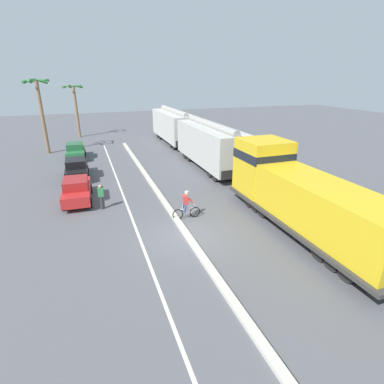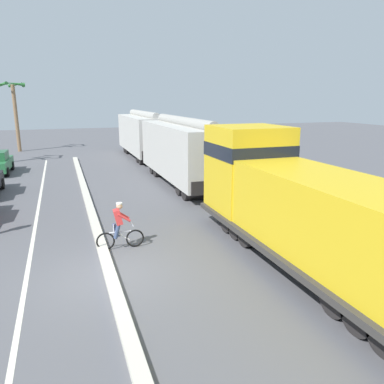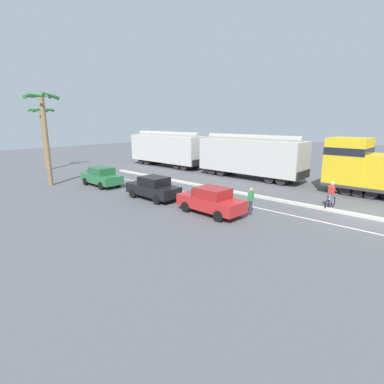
{
  "view_description": "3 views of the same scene",
  "coord_description": "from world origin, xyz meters",
  "px_view_note": "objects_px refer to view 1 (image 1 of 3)",
  "views": [
    {
      "loc": [
        -4.42,
        -13.16,
        7.91
      ],
      "look_at": [
        1.37,
        3.03,
        1.2
      ],
      "focal_mm": 28.0,
      "sensor_mm": 36.0,
      "label": 1
    },
    {
      "loc": [
        -1.09,
        -10.76,
        5.28
      ],
      "look_at": [
        3.63,
        2.7,
        1.69
      ],
      "focal_mm": 35.0,
      "sensor_mm": 36.0,
      "label": 2
    },
    {
      "loc": [
        -18.9,
        -3.84,
        5.49
      ],
      "look_at": [
        -4.67,
        9.1,
        0.86
      ],
      "focal_mm": 28.0,
      "sensor_mm": 36.0,
      "label": 3
    }
  ],
  "objects_px": {
    "parked_car_red": "(77,190)",
    "cyclist": "(186,206)",
    "locomotive": "(297,196)",
    "hopper_car_lead": "(210,145)",
    "palm_tree_far": "(75,99)",
    "parked_car_black": "(77,168)",
    "hopper_car_middle": "(174,126)",
    "parked_car_green": "(75,151)",
    "palm_tree_near": "(40,100)",
    "pedestrian_by_cars": "(101,197)"
  },
  "relations": [
    {
      "from": "parked_car_red",
      "to": "cyclist",
      "type": "height_order",
      "value": "cyclist"
    },
    {
      "from": "parked_car_red",
      "to": "locomotive",
      "type": "bearing_deg",
      "value": -34.22
    },
    {
      "from": "hopper_car_lead",
      "to": "palm_tree_far",
      "type": "bearing_deg",
      "value": 119.6
    },
    {
      "from": "hopper_car_lead",
      "to": "parked_car_black",
      "type": "height_order",
      "value": "hopper_car_lead"
    },
    {
      "from": "hopper_car_middle",
      "to": "parked_car_green",
      "type": "distance_m",
      "value": 12.39
    },
    {
      "from": "palm_tree_near",
      "to": "palm_tree_far",
      "type": "height_order",
      "value": "palm_tree_near"
    },
    {
      "from": "parked_car_red",
      "to": "parked_car_green",
      "type": "bearing_deg",
      "value": 90.73
    },
    {
      "from": "parked_car_green",
      "to": "cyclist",
      "type": "xyz_separation_m",
      "value": [
        6.17,
        -16.75,
        0.0
      ]
    },
    {
      "from": "parked_car_black",
      "to": "parked_car_red",
      "type": "bearing_deg",
      "value": -89.74
    },
    {
      "from": "palm_tree_near",
      "to": "hopper_car_middle",
      "type": "bearing_deg",
      "value": 2.63
    },
    {
      "from": "parked_car_red",
      "to": "pedestrian_by_cars",
      "type": "bearing_deg",
      "value": -52.05
    },
    {
      "from": "hopper_car_lead",
      "to": "parked_car_red",
      "type": "bearing_deg",
      "value": -159.14
    },
    {
      "from": "hopper_car_lead",
      "to": "pedestrian_by_cars",
      "type": "relative_size",
      "value": 6.54
    },
    {
      "from": "palm_tree_near",
      "to": "pedestrian_by_cars",
      "type": "distance_m",
      "value": 18.33
    },
    {
      "from": "locomotive",
      "to": "hopper_car_lead",
      "type": "relative_size",
      "value": 1.1
    },
    {
      "from": "parked_car_green",
      "to": "pedestrian_by_cars",
      "type": "xyz_separation_m",
      "value": [
        1.59,
        -13.67,
        0.03
      ]
    },
    {
      "from": "parked_car_black",
      "to": "palm_tree_far",
      "type": "distance_m",
      "value": 19.24
    },
    {
      "from": "palm_tree_near",
      "to": "palm_tree_far",
      "type": "distance_m",
      "value": 9.31
    },
    {
      "from": "locomotive",
      "to": "parked_car_red",
      "type": "bearing_deg",
      "value": 145.78
    },
    {
      "from": "locomotive",
      "to": "parked_car_black",
      "type": "bearing_deg",
      "value": 131.37
    },
    {
      "from": "hopper_car_middle",
      "to": "parked_car_green",
      "type": "xyz_separation_m",
      "value": [
        -11.6,
        -4.14,
        -1.26
      ]
    },
    {
      "from": "parked_car_black",
      "to": "cyclist",
      "type": "height_order",
      "value": "cyclist"
    },
    {
      "from": "parked_car_green",
      "to": "locomotive",
      "type": "bearing_deg",
      "value": -59.39
    },
    {
      "from": "palm_tree_far",
      "to": "parked_car_black",
      "type": "bearing_deg",
      "value": -90.98
    },
    {
      "from": "hopper_car_lead",
      "to": "hopper_car_middle",
      "type": "height_order",
      "value": "same"
    },
    {
      "from": "palm_tree_far",
      "to": "hopper_car_middle",
      "type": "bearing_deg",
      "value": -35.78
    },
    {
      "from": "cyclist",
      "to": "palm_tree_near",
      "type": "bearing_deg",
      "value": 113.98
    },
    {
      "from": "cyclist",
      "to": "pedestrian_by_cars",
      "type": "xyz_separation_m",
      "value": [
        -4.58,
        3.07,
        0.03
      ]
    },
    {
      "from": "parked_car_red",
      "to": "parked_car_green",
      "type": "relative_size",
      "value": 1.01
    },
    {
      "from": "cyclist",
      "to": "pedestrian_by_cars",
      "type": "bearing_deg",
      "value": 146.16
    },
    {
      "from": "palm_tree_far",
      "to": "pedestrian_by_cars",
      "type": "distance_m",
      "value": 26.22
    },
    {
      "from": "hopper_car_middle",
      "to": "hopper_car_lead",
      "type": "bearing_deg",
      "value": -90.0
    },
    {
      "from": "parked_car_black",
      "to": "palm_tree_far",
      "type": "xyz_separation_m",
      "value": [
        0.32,
        18.77,
        4.21
      ]
    },
    {
      "from": "palm_tree_near",
      "to": "palm_tree_far",
      "type": "bearing_deg",
      "value": 69.4
    },
    {
      "from": "hopper_car_lead",
      "to": "hopper_car_middle",
      "type": "relative_size",
      "value": 1.0
    },
    {
      "from": "palm_tree_near",
      "to": "locomotive",
      "type": "bearing_deg",
      "value": -58.0
    },
    {
      "from": "palm_tree_far",
      "to": "hopper_car_lead",
      "type": "bearing_deg",
      "value": -60.4
    },
    {
      "from": "hopper_car_lead",
      "to": "hopper_car_middle",
      "type": "distance_m",
      "value": 11.6
    },
    {
      "from": "parked_car_black",
      "to": "cyclist",
      "type": "distance_m",
      "value": 11.82
    },
    {
      "from": "hopper_car_middle",
      "to": "pedestrian_by_cars",
      "type": "xyz_separation_m",
      "value": [
        -10.01,
        -17.82,
        -1.23
      ]
    },
    {
      "from": "parked_car_green",
      "to": "palm_tree_far",
      "type": "height_order",
      "value": "palm_tree_far"
    },
    {
      "from": "hopper_car_lead",
      "to": "locomotive",
      "type": "bearing_deg",
      "value": -90.0
    },
    {
      "from": "parked_car_red",
      "to": "hopper_car_lead",
      "type": "bearing_deg",
      "value": 20.86
    },
    {
      "from": "parked_car_red",
      "to": "palm_tree_far",
      "type": "distance_m",
      "value": 24.37
    },
    {
      "from": "parked_car_black",
      "to": "palm_tree_near",
      "type": "relative_size",
      "value": 0.54
    },
    {
      "from": "palm_tree_far",
      "to": "cyclist",
      "type": "bearing_deg",
      "value": -78.8
    },
    {
      "from": "hopper_car_lead",
      "to": "parked_car_red",
      "type": "distance_m",
      "value": 12.32
    },
    {
      "from": "hopper_car_lead",
      "to": "parked_car_red",
      "type": "xyz_separation_m",
      "value": [
        -11.45,
        -4.37,
        -1.26
      ]
    },
    {
      "from": "parked_car_green",
      "to": "cyclist",
      "type": "distance_m",
      "value": 17.85
    },
    {
      "from": "parked_car_green",
      "to": "parked_car_black",
      "type": "bearing_deg",
      "value": -88.9
    }
  ]
}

